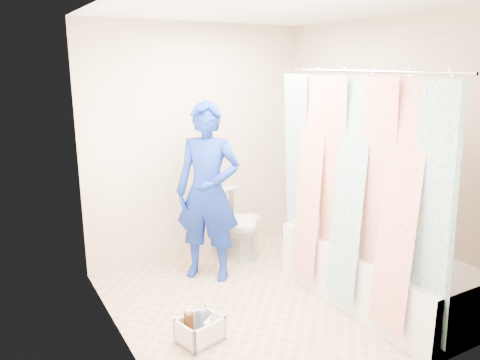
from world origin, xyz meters
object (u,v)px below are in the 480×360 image
bathtub (375,272)px  cleaning_caddy (201,330)px  toilet (234,223)px  plumber (208,192)px

bathtub → cleaning_caddy: size_ratio=4.86×
bathtub → toilet: (-0.55, 1.51, 0.09)m
plumber → toilet: bearing=79.8°
bathtub → plumber: 1.64m
toilet → cleaning_caddy: (-1.01, -1.31, -0.27)m
toilet → plumber: (-0.47, -0.35, 0.49)m
bathtub → plumber: size_ratio=1.04×
cleaning_caddy → toilet: bearing=38.1°
plumber → cleaning_caddy: (-0.54, -0.96, -0.75)m
toilet → cleaning_caddy: 1.68m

